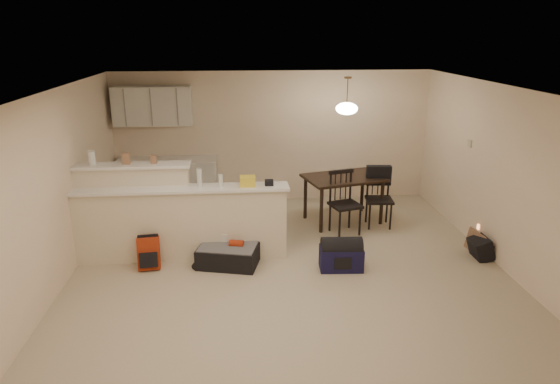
{
  "coord_description": "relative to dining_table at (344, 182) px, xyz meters",
  "views": [
    {
      "loc": [
        -0.65,
        -5.91,
        3.21
      ],
      "look_at": [
        -0.1,
        0.7,
        1.05
      ],
      "focal_mm": 32.0,
      "sensor_mm": 36.0,
      "label": 1
    }
  ],
  "objects": [
    {
      "name": "room",
      "position": [
        -1.13,
        -2.18,
        0.53
      ],
      "size": [
        7.0,
        7.02,
        2.5
      ],
      "color": "#BCAD91",
      "rests_on": "ground"
    },
    {
      "name": "breakfast_bar",
      "position": [
        -2.88,
        -1.2,
        -0.11
      ],
      "size": [
        3.08,
        0.58,
        1.39
      ],
      "color": "beige",
      "rests_on": "ground"
    },
    {
      "name": "upper_cabinets",
      "position": [
        -3.33,
        1.14,
        1.18
      ],
      "size": [
        1.4,
        0.34,
        0.7
      ],
      "primitive_type": "cube",
      "color": "white",
      "rests_on": "room"
    },
    {
      "name": "kitchen_counter",
      "position": [
        -3.13,
        1.01,
        -0.27
      ],
      "size": [
        1.8,
        0.6,
        0.9
      ],
      "primitive_type": "cube",
      "color": "white",
      "rests_on": "ground"
    },
    {
      "name": "thermostat",
      "position": [
        1.86,
        -0.63,
        0.78
      ],
      "size": [
        0.02,
        0.12,
        0.12
      ],
      "primitive_type": "cube",
      "color": "beige",
      "rests_on": "room"
    },
    {
      "name": "jar",
      "position": [
        -3.86,
        -1.06,
        0.77
      ],
      "size": [
        0.1,
        0.1,
        0.2
      ],
      "primitive_type": "cylinder",
      "color": "silver",
      "rests_on": "breakfast_bar"
    },
    {
      "name": "cereal_box",
      "position": [
        -3.38,
        -1.06,
        0.75
      ],
      "size": [
        0.1,
        0.07,
        0.16
      ],
      "primitive_type": "cube",
      "color": "#986D4E",
      "rests_on": "breakfast_bar"
    },
    {
      "name": "small_box",
      "position": [
        -3.0,
        -1.06,
        0.73
      ],
      "size": [
        0.08,
        0.06,
        0.12
      ],
      "primitive_type": "cube",
      "color": "#986D4E",
      "rests_on": "breakfast_bar"
    },
    {
      "name": "bottle_a",
      "position": [
        -2.35,
        -1.28,
        0.5
      ],
      "size": [
        0.07,
        0.07,
        0.26
      ],
      "primitive_type": "cylinder",
      "color": "silver",
      "rests_on": "breakfast_bar"
    },
    {
      "name": "bottle_b",
      "position": [
        -2.05,
        -1.28,
        0.46
      ],
      "size": [
        0.06,
        0.06,
        0.18
      ],
      "primitive_type": "cylinder",
      "color": "silver",
      "rests_on": "breakfast_bar"
    },
    {
      "name": "bag_lump",
      "position": [
        -1.67,
        -1.28,
        0.44
      ],
      "size": [
        0.22,
        0.18,
        0.14
      ],
      "primitive_type": "cube",
      "color": "#986D4E",
      "rests_on": "breakfast_bar"
    },
    {
      "name": "pouch",
      "position": [
        -1.37,
        -1.28,
        0.41
      ],
      "size": [
        0.12,
        0.1,
        0.08
      ],
      "primitive_type": "cube",
      "color": "#986D4E",
      "rests_on": "breakfast_bar"
    },
    {
      "name": "dining_table",
      "position": [
        0.0,
        0.0,
        0.0
      ],
      "size": [
        1.48,
        1.17,
        0.81
      ],
      "rotation": [
        0.0,
        0.0,
        0.26
      ],
      "color": "black",
      "rests_on": "ground"
    },
    {
      "name": "pendant_lamp",
      "position": [
        0.0,
        -0.0,
        1.27
      ],
      "size": [
        0.36,
        0.36,
        0.62
      ],
      "color": "brown",
      "rests_on": "room"
    },
    {
      "name": "dining_chair_near",
      "position": [
        -0.08,
        -0.55,
        -0.19
      ],
      "size": [
        0.56,
        0.55,
        1.04
      ],
      "primitive_type": null,
      "rotation": [
        0.0,
        0.0,
        0.29
      ],
      "color": "black",
      "rests_on": "ground"
    },
    {
      "name": "dining_chair_far",
      "position": [
        0.56,
        -0.28,
        -0.22
      ],
      "size": [
        0.47,
        0.45,
        1.0
      ],
      "primitive_type": null,
      "rotation": [
        0.0,
        0.0,
        -0.09
      ],
      "color": "black",
      "rests_on": "ground"
    },
    {
      "name": "suitcase",
      "position": [
        -1.98,
        -1.57,
        -0.58
      ],
      "size": [
        0.93,
        0.72,
        0.28
      ],
      "primitive_type": "cube",
      "rotation": [
        0.0,
        0.0,
        -0.24
      ],
      "color": "black",
      "rests_on": "ground"
    },
    {
      "name": "red_backpack",
      "position": [
        -3.08,
        -1.57,
        -0.49
      ],
      "size": [
        0.32,
        0.22,
        0.45
      ],
      "primitive_type": "cube",
      "rotation": [
        0.0,
        0.0,
        0.11
      ],
      "color": "#A22D12",
      "rests_on": "ground"
    },
    {
      "name": "navy_duffel",
      "position": [
        -0.39,
        -1.83,
        -0.55
      ],
      "size": [
        0.61,
        0.36,
        0.33
      ],
      "primitive_type": "cube",
      "rotation": [
        0.0,
        0.0,
        -0.06
      ],
      "color": "#14133C",
      "rests_on": "ground"
    },
    {
      "name": "black_daypack",
      "position": [
        1.72,
        -1.66,
        -0.56
      ],
      "size": [
        0.25,
        0.35,
        0.31
      ],
      "primitive_type": "cube",
      "rotation": [
        0.0,
        0.0,
        1.56
      ],
      "color": "black",
      "rests_on": "ground"
    },
    {
      "name": "cardboard_sheet",
      "position": [
        1.72,
        -1.57,
        -0.54
      ],
      "size": [
        0.19,
        0.44,
        0.35
      ],
      "primitive_type": "cube",
      "rotation": [
        0.0,
        0.0,
        1.96
      ],
      "color": "#986D4E",
      "rests_on": "ground"
    }
  ]
}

